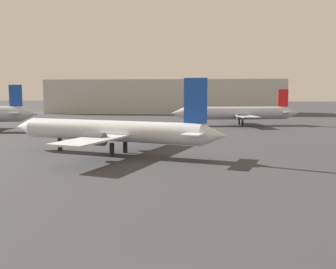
{
  "coord_description": "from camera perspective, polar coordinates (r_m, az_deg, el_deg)",
  "views": [
    {
      "loc": [
        1.62,
        -13.51,
        8.19
      ],
      "look_at": [
        -5.07,
        40.65,
        2.03
      ],
      "focal_mm": 41.36,
      "sensor_mm": 36.0,
      "label": 1
    }
  ],
  "objects": [
    {
      "name": "airplane_on_taxiway",
      "position": [
        50.32,
        -8.15,
        0.53
      ],
      "size": [
        30.38,
        23.47,
        9.7
      ],
      "rotation": [
        0.0,
        0.0,
        2.88
      ],
      "color": "silver",
      "rests_on": "ground_plane"
    },
    {
      "name": "terminal_building",
      "position": [
        145.95,
        -0.44,
        5.63
      ],
      "size": [
        85.71,
        22.37,
        12.24
      ],
      "primitive_type": "cube",
      "color": "#B7B7B2",
      "rests_on": "ground_plane"
    },
    {
      "name": "airplane_far_left",
      "position": [
        93.76,
        10.09,
        3.12
      ],
      "size": [
        31.17,
        18.64,
        8.61
      ],
      "rotation": [
        0.0,
        0.0,
        3.35
      ],
      "color": "#B2BCCC",
      "rests_on": "ground_plane"
    }
  ]
}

